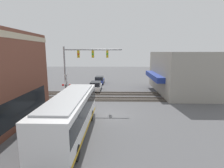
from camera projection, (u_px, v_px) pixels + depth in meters
The scene contains 10 objects.
ground_plane at pixel (109, 114), 18.61m from camera, with size 120.00×120.00×0.00m, color #565659.
shop_building at pixel (179, 72), 28.43m from camera, with size 13.72×8.16×6.52m.
city_bus at pixel (71, 113), 13.64m from camera, with size 10.27×2.59×3.25m.
traffic_signal_gantry at pixel (82, 61), 22.13m from camera, with size 0.42×7.40×7.20m.
crossing_signal at pixel (67, 85), 22.54m from camera, with size 1.41×1.18×3.81m.
rail_track_near at pixel (111, 99), 24.50m from camera, with size 2.60×60.00×0.15m.
rail_track_far at pixel (112, 93), 27.65m from camera, with size 2.60×60.00×0.15m.
parked_car_white at pixel (96, 86), 29.83m from camera, with size 4.36×1.82×1.54m.
parked_car_blue at pixel (99, 80), 36.52m from camera, with size 4.30×1.82×1.50m.
pedestrian_at_crossing at pixel (68, 96), 22.35m from camera, with size 0.34×0.34×1.80m.
Camera 1 is at (-17.70, -0.78, 6.53)m, focal length 28.00 mm.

